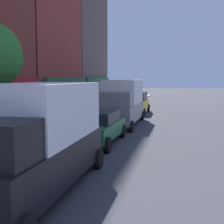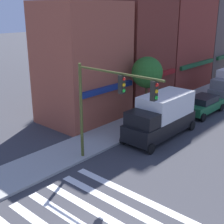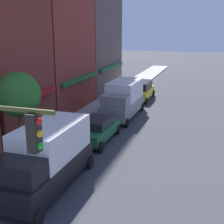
% 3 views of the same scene
% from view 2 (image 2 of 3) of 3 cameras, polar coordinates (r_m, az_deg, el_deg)
% --- Properties ---
extents(sidewalk_left, '(120.00, 3.00, 0.15)m').
position_cam_2_polar(sidewalk_left, '(17.73, -19.85, -12.00)').
color(sidewalk_left, '#9E9E99').
rests_on(sidewalk_left, ground_plane).
extents(storefront_row, '(31.35, 5.30, 15.87)m').
position_cam_2_polar(storefront_row, '(35.49, 11.58, 15.60)').
color(storefront_row, '#9E4C38').
rests_on(storefront_row, ground_plane).
extents(traffic_signal, '(0.32, 5.64, 5.84)m').
position_cam_2_polar(traffic_signal, '(16.48, -0.73, 2.79)').
color(traffic_signal, '#474C1E').
rests_on(traffic_signal, ground_plane).
extents(box_truck_black, '(6.21, 2.42, 3.04)m').
position_cam_2_polar(box_truck_black, '(22.14, 8.99, -0.61)').
color(box_truck_black, black).
rests_on(box_truck_black, ground_plane).
extents(sedan_green, '(4.45, 2.02, 1.59)m').
position_cam_2_polar(sedan_green, '(27.98, 16.35, 1.32)').
color(sedan_green, '#1E6638').
rests_on(sedan_green, ground_plane).
extents(pedestrian_red_jacket, '(0.32, 0.32, 1.77)m').
position_cam_2_polar(pedestrian_red_jacket, '(25.06, 6.96, 0.53)').
color(pedestrian_red_jacket, '#23232D').
rests_on(pedestrian_red_jacket, sidewalk_left).
extents(street_tree, '(2.46, 2.46, 5.04)m').
position_cam_2_polar(street_tree, '(24.72, 6.43, 7.15)').
color(street_tree, brown).
rests_on(street_tree, sidewalk_left).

